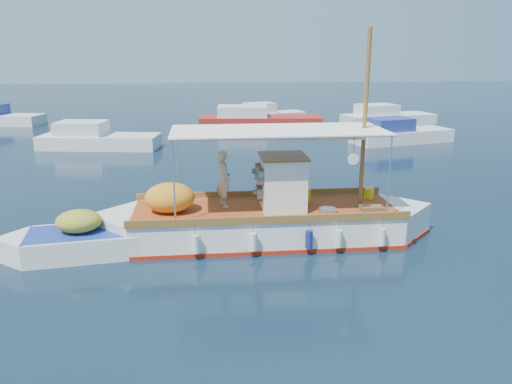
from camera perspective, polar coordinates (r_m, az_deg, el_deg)
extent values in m
plane|color=black|center=(15.57, 1.67, -5.47)|extent=(160.00, 160.00, 0.00)
cube|color=white|center=(15.57, 1.05, -3.99)|extent=(8.04, 2.72, 1.18)
cube|color=white|center=(15.62, -13.77, -4.40)|extent=(2.68, 2.68, 1.18)
cube|color=white|center=(16.53, 15.02, -3.35)|extent=(2.68, 2.68, 1.18)
cube|color=#A1210F|center=(15.69, 1.05, -5.20)|extent=(8.15, 2.80, 0.19)
cube|color=#A24019|center=(15.39, 1.06, -2.00)|extent=(8.04, 2.50, 0.06)
cube|color=brown|center=(16.63, 0.49, -0.17)|extent=(8.14, 0.15, 0.21)
cube|color=brown|center=(14.08, 1.75, -3.17)|extent=(8.14, 0.15, 0.21)
cube|color=white|center=(15.23, 3.08, 1.02)|extent=(1.29, 1.40, 1.61)
cube|color=brown|center=(15.04, 3.12, 4.10)|extent=(1.40, 1.51, 0.06)
cylinder|color=slate|center=(14.73, 0.63, 1.82)|extent=(0.24, 0.54, 0.54)
cylinder|color=slate|center=(15.39, 0.33, 2.43)|extent=(0.24, 0.54, 0.54)
cylinder|color=slate|center=(15.21, 0.47, -0.02)|extent=(0.24, 0.54, 0.54)
cylinder|color=brown|center=(15.45, 12.32, 7.98)|extent=(0.13, 0.13, 5.35)
cylinder|color=brown|center=(15.27, 9.16, 6.42)|extent=(1.93, 0.10, 0.09)
cylinder|color=silver|center=(16.12, -8.94, 3.14)|extent=(0.05, 0.05, 2.41)
cylinder|color=silver|center=(13.83, -9.37, 1.02)|extent=(0.05, 0.05, 2.41)
cylinder|color=silver|center=(16.93, 12.18, 3.59)|extent=(0.05, 0.05, 2.41)
cylinder|color=silver|center=(14.77, 14.98, 1.64)|extent=(0.05, 0.05, 2.41)
cube|color=white|center=(14.87, 2.55, 7.07)|extent=(6.33, 2.60, 0.04)
ellipsoid|color=orange|center=(15.18, -9.82, -0.63)|extent=(1.50, 1.28, 0.90)
cube|color=yellow|center=(16.10, 5.73, -0.40)|extent=(0.27, 0.19, 0.43)
cylinder|color=yellow|center=(16.81, 12.78, -0.12)|extent=(0.32, 0.32, 0.36)
cube|color=brown|center=(15.68, 12.99, -1.75)|extent=(0.70, 0.49, 0.13)
cylinder|color=#B2B2B2|center=(15.14, 8.20, -2.13)|extent=(0.54, 0.54, 0.13)
cylinder|color=white|center=(14.36, 11.05, 3.70)|extent=(0.32, 0.03, 0.32)
cylinder|color=white|center=(14.03, -6.94, -5.92)|extent=(0.22, 0.22, 0.51)
cylinder|color=navy|center=(14.32, 6.07, -5.43)|extent=(0.22, 0.22, 0.51)
cylinder|color=white|center=(14.90, 14.18, -4.98)|extent=(0.22, 0.22, 0.51)
imported|color=#B0AA92|center=(15.40, -3.73, 1.52)|extent=(0.60, 0.74, 1.76)
cube|color=white|center=(15.22, -16.44, -5.67)|extent=(4.64, 2.30, 0.87)
cube|color=white|center=(15.52, -24.71, -6.10)|extent=(1.73, 1.73, 0.87)
cube|color=white|center=(15.25, -8.03, -5.12)|extent=(1.73, 1.73, 0.87)
cube|color=navy|center=(15.08, -16.56, -4.20)|extent=(4.62, 2.11, 0.05)
ellipsoid|color=#A7A52F|center=(15.04, -19.61, -3.15)|extent=(1.40, 1.20, 0.64)
cube|color=silver|center=(31.63, -17.39, 5.35)|extent=(7.31, 3.49, 1.00)
cube|color=silver|center=(31.87, -19.31, 6.90)|extent=(3.10, 2.46, 0.80)
cube|color=#A2211B|center=(38.95, 0.52, 7.92)|extent=(9.54, 3.63, 1.00)
cube|color=silver|center=(38.82, -1.57, 9.22)|extent=(3.93, 2.71, 0.80)
cube|color=silver|center=(33.49, 16.29, 5.99)|extent=(6.89, 3.80, 1.00)
cube|color=navy|center=(32.78, 15.03, 7.47)|extent=(3.01, 2.48, 0.80)
cube|color=silver|center=(41.67, 14.85, 7.91)|extent=(7.67, 4.00, 1.00)
cube|color=silver|center=(40.99, 13.63, 9.14)|extent=(3.30, 2.75, 0.80)
cube|color=silver|center=(44.93, -27.14, 7.25)|extent=(6.92, 3.73, 1.00)
cube|color=silver|center=(41.55, 1.51, 8.41)|extent=(6.20, 3.61, 1.00)
cube|color=silver|center=(41.09, 0.39, 9.59)|extent=(2.74, 2.31, 0.80)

